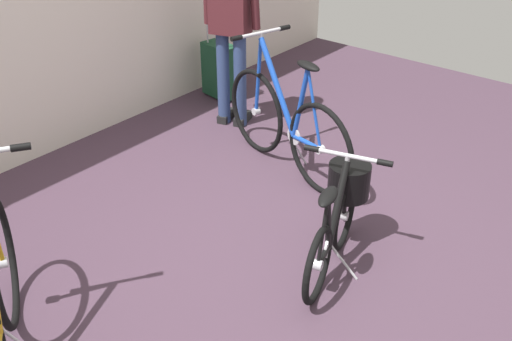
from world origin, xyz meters
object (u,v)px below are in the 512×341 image
(folding_bike_foreground, at_px, (339,211))
(display_bike_left, at_px, (286,124))
(visitor_near_wall, at_px, (230,14))
(rolling_suitcase, at_px, (220,70))

(folding_bike_foreground, xyz_separation_m, display_bike_left, (0.68, 0.91, 0.04))
(visitor_near_wall, bearing_deg, display_bike_left, -112.71)
(display_bike_left, bearing_deg, rolling_suitcase, 61.60)
(rolling_suitcase, bearing_deg, display_bike_left, -118.40)
(folding_bike_foreground, distance_m, rolling_suitcase, 2.66)
(folding_bike_foreground, xyz_separation_m, visitor_near_wall, (1.05, 1.78, 0.65))
(visitor_near_wall, bearing_deg, folding_bike_foreground, -120.53)
(folding_bike_foreground, relative_size, visitor_near_wall, 0.55)
(folding_bike_foreground, relative_size, display_bike_left, 0.66)
(display_bike_left, relative_size, visitor_near_wall, 0.84)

